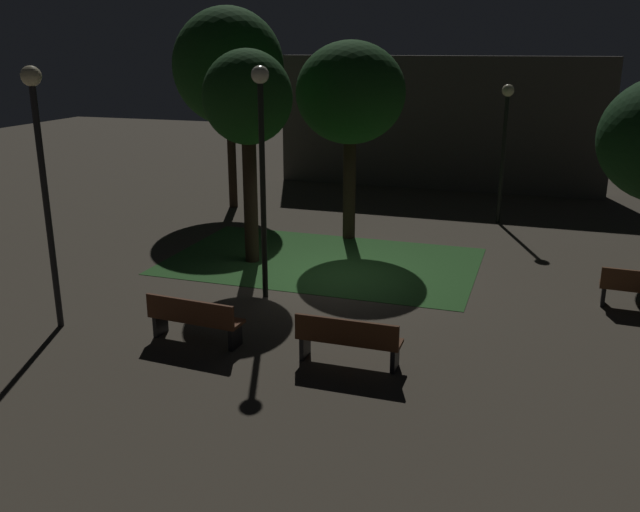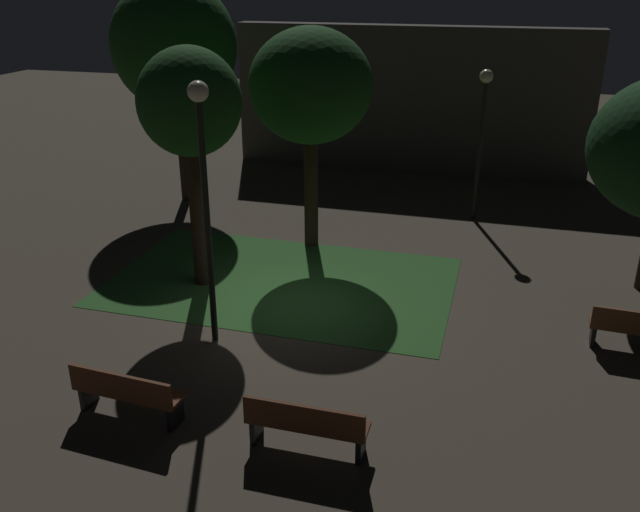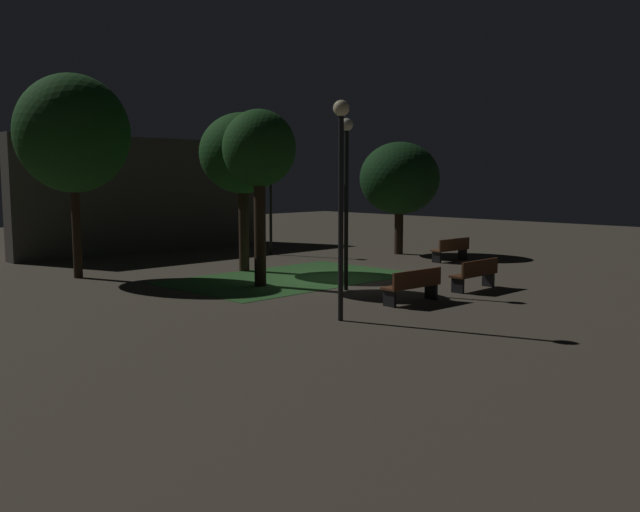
# 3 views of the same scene
# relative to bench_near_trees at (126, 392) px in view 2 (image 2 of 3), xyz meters

# --- Properties ---
(ground_plane) EXTENTS (60.00, 60.00, 0.00)m
(ground_plane) POSITION_rel_bench_near_trees_xyz_m (1.46, 4.42, -0.48)
(ground_plane) COLOR #4C4438
(grass_lawn) EXTENTS (7.66, 4.78, 0.01)m
(grass_lawn) POSITION_rel_bench_near_trees_xyz_m (0.68, 5.43, -0.48)
(grass_lawn) COLOR #2D6028
(grass_lawn) RESTS_ON ground
(bench_near_trees) EXTENTS (1.83, 0.60, 0.88)m
(bench_near_trees) POSITION_rel_bench_near_trees_xyz_m (0.00, 0.00, 0.00)
(bench_near_trees) COLOR brown
(bench_near_trees) RESTS_ON ground
(bench_back_row) EXTENTS (1.80, 0.49, 0.88)m
(bench_back_row) POSITION_rel_bench_near_trees_xyz_m (2.92, -0.00, 0.00)
(bench_back_row) COLOR #512D19
(bench_back_row) RESTS_ON ground
(tree_right_canopy) EXTENTS (2.94, 2.94, 5.38)m
(tree_right_canopy) POSITION_rel_bench_near_trees_xyz_m (0.70, 7.79, 3.50)
(tree_right_canopy) COLOR #2D2116
(tree_right_canopy) RESTS_ON ground
(tree_left_canopy) EXTENTS (2.14, 2.14, 5.18)m
(tree_left_canopy) POSITION_rel_bench_near_trees_xyz_m (-1.01, 4.89, 3.49)
(tree_left_canopy) COLOR #2D2116
(tree_left_canopy) RESTS_ON ground
(tree_lawn_side) EXTENTS (3.55, 3.55, 6.43)m
(tree_lawn_side) POSITION_rel_bench_near_trees_xyz_m (-4.08, 10.31, 4.08)
(tree_lawn_side) COLOR #2D2116
(tree_lawn_side) RESTS_ON ground
(lamp_post_plaza_east) EXTENTS (0.36, 0.36, 4.15)m
(lamp_post_plaza_east) POSITION_rel_bench_near_trees_xyz_m (4.58, 10.90, 2.37)
(lamp_post_plaza_east) COLOR black
(lamp_post_plaza_east) RESTS_ON ground
(lamp_post_plaza_west) EXTENTS (0.36, 0.36, 4.86)m
(lamp_post_plaza_west) POSITION_rel_bench_near_trees_xyz_m (0.30, 2.64, 2.79)
(lamp_post_plaza_west) COLOR black
(lamp_post_plaza_west) RESTS_ON ground
(building_wall_backdrop) EXTENTS (12.17, 0.80, 4.87)m
(building_wall_backdrop) POSITION_rel_bench_near_trees_xyz_m (1.87, 15.71, 1.95)
(building_wall_backdrop) COLOR #4C4742
(building_wall_backdrop) RESTS_ON ground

